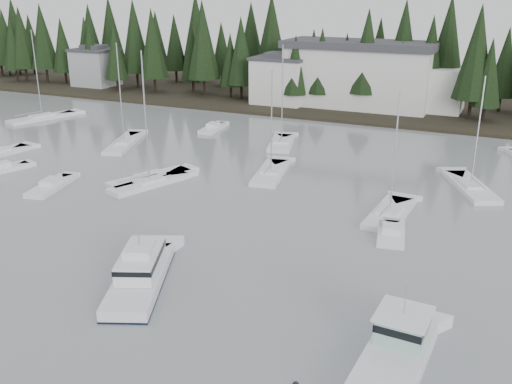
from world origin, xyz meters
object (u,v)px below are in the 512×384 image
sailboat_5 (271,174)px  sailboat_1 (470,189)px  runabout_0 (2,170)px  harbor_inn (371,75)px  sailboat_2 (390,215)px  sailboat_10 (42,119)px  runabout_1 (391,235)px  house_far_west (96,66)px  sailboat_4 (150,179)px  house_west (281,79)px  sailboat_12 (150,185)px  lobster_boat_teal (395,357)px  runabout_4 (52,187)px  runabout_3 (213,129)px  sailboat_3 (124,144)px  sailboat_7 (281,144)px  cabin_cruiser_center (140,275)px

sailboat_5 → sailboat_1: bearing=-89.7°
runabout_0 → harbor_inn: bearing=-9.7°
sailboat_2 → sailboat_10: sailboat_10 is taller
runabout_1 → house_far_west: bearing=44.6°
sailboat_4 → runabout_1: 27.43m
house_west → sailboat_12: (3.67, -45.66, -4.59)m
lobster_boat_teal → runabout_4: bearing=72.0°
sailboat_1 → sailboat_2: bearing=125.8°
runabout_1 → runabout_3: 42.13m
sailboat_3 → sailboat_10: sailboat_10 is taller
house_far_west → runabout_1: bearing=-35.1°
sailboat_7 → sailboat_10: 40.60m
sailboat_7 → runabout_1: (19.51, -23.69, 0.06)m
house_west → sailboat_2: (28.62, -43.74, -4.59)m
house_west → runabout_0: bearing=-106.7°
lobster_boat_teal → sailboat_3: 53.38m
sailboat_2 → sailboat_10: (-59.00, 18.00, 0.01)m
house_far_west → sailboat_4: bearing=-46.0°
house_far_west → sailboat_7: 58.79m
harbor_inn → house_west: bearing=-167.5°
cabin_cruiser_center → sailboat_1: 36.45m
runabout_3 → sailboat_10: bearing=93.8°
sailboat_2 → lobster_boat_teal: bearing=-163.9°
sailboat_5 → sailboat_12: (-10.29, -8.63, 0.01)m
runabout_4 → sailboat_2: bearing=-91.0°
sailboat_7 → lobster_boat_teal: bearing=-165.9°
sailboat_1 → sailboat_12: sailboat_1 is taller
sailboat_4 → runabout_1: size_ratio=2.67×
cabin_cruiser_center → house_far_west: bearing=18.5°
cabin_cruiser_center → sailboat_5: bearing=-19.8°
house_far_west → sailboat_5: 68.36m
lobster_boat_teal → sailboat_12: (-29.84, 20.03, -0.54)m
house_far_west → runabout_3: bearing=-29.8°
sailboat_12 → runabout_0: sailboat_12 is taller
sailboat_5 → runabout_3: size_ratio=1.81×
lobster_boat_teal → runabout_4: (-38.67, 15.06, -0.47)m
sailboat_5 → house_far_west: bearing=44.0°
cabin_cruiser_center → runabout_0: size_ratio=1.64×
runabout_0 → runabout_4: size_ratio=0.90×
cabin_cruiser_center → sailboat_2: (13.37, 19.93, -0.60)m
runabout_3 → cabin_cruiser_center: bearing=-163.9°
house_west → sailboat_2: size_ratio=0.80×
harbor_inn → sailboat_4: sailboat_4 is taller
cabin_cruiser_center → runabout_4: size_ratio=1.47×
house_west → runabout_3: 21.43m
sailboat_10 → runabout_1: size_ratio=2.67×
house_far_west → sailboat_12: sailboat_12 is taller
sailboat_7 → runabout_4: 30.19m
sailboat_2 → runabout_0: 43.43m
sailboat_4 → sailboat_10: 37.78m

